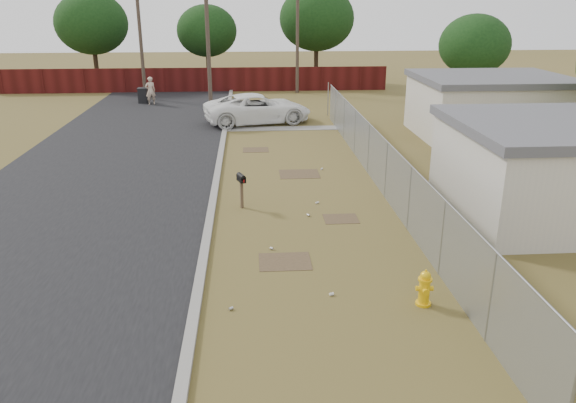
{
  "coord_description": "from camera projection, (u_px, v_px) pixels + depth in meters",
  "views": [
    {
      "loc": [
        -1.67,
        -18.63,
        6.65
      ],
      "look_at": [
        -0.6,
        -3.27,
        1.1
      ],
      "focal_mm": 35.0,
      "sensor_mm": 36.0,
      "label": 1
    }
  ],
  "objects": [
    {
      "name": "ground",
      "position": [
        298.0,
        199.0,
        19.85
      ],
      "size": [
        120.0,
        120.0,
        0.0
      ],
      "primitive_type": "plane",
      "color": "brown",
      "rests_on": "ground"
    },
    {
      "name": "street",
      "position": [
        144.0,
        146.0,
        26.96
      ],
      "size": [
        15.1,
        60.0,
        0.12
      ],
      "color": "black",
      "rests_on": "ground"
    },
    {
      "name": "chainlink_fence",
      "position": [
        380.0,
        168.0,
        20.75
      ],
      "size": [
        0.1,
        27.06,
        2.02
      ],
      "color": "gray",
      "rests_on": "ground"
    },
    {
      "name": "privacy_fence",
      "position": [
        191.0,
        80.0,
        42.61
      ],
      "size": [
        30.0,
        0.12,
        1.8
      ],
      "primitive_type": "cube",
      "color": "#440F0E",
      "rests_on": "ground"
    },
    {
      "name": "utility_poles",
      "position": [
        217.0,
        31.0,
        37.41
      ],
      "size": [
        12.6,
        8.24,
        9.0
      ],
      "color": "#483A30",
      "rests_on": "ground"
    },
    {
      "name": "houses",
      "position": [
        528.0,
        132.0,
        22.89
      ],
      "size": [
        9.3,
        17.24,
        3.1
      ],
      "color": "beige",
      "rests_on": "ground"
    },
    {
      "name": "horizon_trees",
      "position": [
        282.0,
        29.0,
        40.44
      ],
      "size": [
        33.32,
        31.94,
        7.78
      ],
      "color": "#332517",
      "rests_on": "ground"
    },
    {
      "name": "fire_hydrant",
      "position": [
        424.0,
        289.0,
        12.84
      ],
      "size": [
        0.41,
        0.4,
        0.89
      ],
      "color": "#EBB50C",
      "rests_on": "ground"
    },
    {
      "name": "mailbox",
      "position": [
        241.0,
        181.0,
        18.72
      ],
      "size": [
        0.33,
        0.52,
        1.2
      ],
      "color": "brown",
      "rests_on": "ground"
    },
    {
      "name": "pickup_truck",
      "position": [
        258.0,
        109.0,
        31.76
      ],
      "size": [
        6.51,
        4.14,
        1.67
      ],
      "primitive_type": "imported",
      "rotation": [
        0.0,
        0.0,
        1.81
      ],
      "color": "white",
      "rests_on": "ground"
    },
    {
      "name": "pedestrian",
      "position": [
        150.0,
        91.0,
        37.32
      ],
      "size": [
        0.8,
        0.69,
        1.86
      ],
      "primitive_type": "imported",
      "rotation": [
        0.0,
        0.0,
        3.57
      ],
      "color": "#C7AB92",
      "rests_on": "ground"
    },
    {
      "name": "trash_bin",
      "position": [
        143.0,
        95.0,
        38.06
      ],
      "size": [
        0.67,
        0.74,
        1.03
      ],
      "color": "black",
      "rests_on": "ground"
    },
    {
      "name": "scattered_litter",
      "position": [
        301.0,
        229.0,
        17.14
      ],
      "size": [
        3.59,
        11.07,
        0.07
      ],
      "color": "silver",
      "rests_on": "ground"
    }
  ]
}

